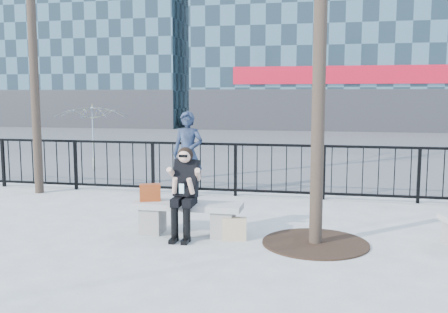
# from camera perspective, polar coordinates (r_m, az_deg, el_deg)

# --- Properties ---
(ground) EXTENTS (120.00, 120.00, 0.00)m
(ground) POSITION_cam_1_polar(r_m,az_deg,el_deg) (7.63, -4.18, -8.88)
(ground) COLOR gray
(ground) RESTS_ON ground
(street_surface) EXTENTS (60.00, 23.00, 0.01)m
(street_surface) POSITION_cam_1_polar(r_m,az_deg,el_deg) (22.25, 6.23, 1.65)
(street_surface) COLOR #474747
(street_surface) RESTS_ON ground
(railing) EXTENTS (14.00, 0.06, 1.10)m
(railing) POSITION_cam_1_polar(r_m,az_deg,el_deg) (10.38, 0.24, -1.47)
(railing) COLOR black
(railing) RESTS_ON ground
(tree_grate) EXTENTS (1.50, 1.50, 0.02)m
(tree_grate) POSITION_cam_1_polar(r_m,az_deg,el_deg) (7.27, 10.39, -9.70)
(tree_grate) COLOR black
(tree_grate) RESTS_ON ground
(bench_main) EXTENTS (1.65, 0.46, 0.49)m
(bench_main) POSITION_cam_1_polar(r_m,az_deg,el_deg) (7.56, -4.20, -6.69)
(bench_main) COLOR slate
(bench_main) RESTS_ON ground
(seated_woman) EXTENTS (0.50, 0.64, 1.34)m
(seated_woman) POSITION_cam_1_polar(r_m,az_deg,el_deg) (7.33, -4.57, -4.17)
(seated_woman) COLOR black
(seated_woman) RESTS_ON ground
(handbag) EXTENTS (0.34, 0.24, 0.26)m
(handbag) POSITION_cam_1_polar(r_m,az_deg,el_deg) (7.68, -8.44, -4.08)
(handbag) COLOR #993712
(handbag) RESTS_ON bench_main
(shopping_bag) EXTENTS (0.36, 0.18, 0.33)m
(shopping_bag) POSITION_cam_1_polar(r_m,az_deg,el_deg) (7.30, 1.20, -8.26)
(shopping_bag) COLOR beige
(shopping_bag) RESTS_ON ground
(standing_man) EXTENTS (0.67, 0.46, 1.76)m
(standing_man) POSITION_cam_1_polar(r_m,az_deg,el_deg) (10.31, -4.15, 0.29)
(standing_man) COLOR black
(standing_man) RESTS_ON ground
(vendor_umbrella) EXTENTS (2.51, 2.54, 1.84)m
(vendor_umbrella) POSITION_cam_1_polar(r_m,az_deg,el_deg) (14.52, -14.78, 2.21)
(vendor_umbrella) COLOR yellow
(vendor_umbrella) RESTS_ON ground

